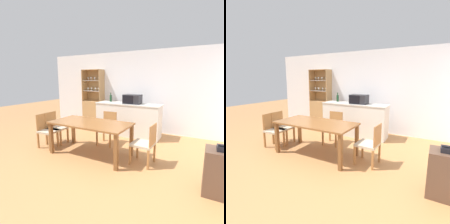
# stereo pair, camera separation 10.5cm
# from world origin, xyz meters

# --- Properties ---
(ground_plane) EXTENTS (18.00, 18.00, 0.00)m
(ground_plane) POSITION_xyz_m (0.00, 0.00, 0.00)
(ground_plane) COLOR #B27A47
(wall_back) EXTENTS (6.80, 0.06, 2.55)m
(wall_back) POSITION_xyz_m (0.00, 2.63, 1.27)
(wall_back) COLOR silver
(wall_back) RESTS_ON ground_plane
(kitchen_counter) EXTENTS (1.96, 0.55, 0.97)m
(kitchen_counter) POSITION_xyz_m (0.00, 1.94, 0.48)
(kitchen_counter) COLOR silver
(kitchen_counter) RESTS_ON ground_plane
(display_cabinet) EXTENTS (0.75, 0.36, 2.00)m
(display_cabinet) POSITION_xyz_m (-1.56, 2.43, 0.60)
(display_cabinet) COLOR tan
(display_cabinet) RESTS_ON ground_plane
(dining_table) EXTENTS (1.77, 0.87, 0.74)m
(dining_table) POSITION_xyz_m (-0.18, 0.27, 0.65)
(dining_table) COLOR brown
(dining_table) RESTS_ON ground_plane
(dining_chair_side_left_far) EXTENTS (0.43, 0.43, 0.83)m
(dining_chair_side_left_far) POSITION_xyz_m (-1.38, 0.40, 0.42)
(dining_chair_side_left_far) COLOR #C1B299
(dining_chair_side_left_far) RESTS_ON ground_plane
(dining_chair_side_left_near) EXTENTS (0.43, 0.43, 0.83)m
(dining_chair_side_left_near) POSITION_xyz_m (-1.38, 0.14, 0.42)
(dining_chair_side_left_near) COLOR #C1B299
(dining_chair_side_left_near) RESTS_ON ground_plane
(dining_chair_side_right_far) EXTENTS (0.44, 0.44, 0.83)m
(dining_chair_side_right_far) POSITION_xyz_m (1.03, 0.40, 0.42)
(dining_chair_side_right_far) COLOR #C1B299
(dining_chair_side_right_far) RESTS_ON ground_plane
(dining_chair_head_far) EXTENTS (0.44, 0.44, 0.83)m
(dining_chair_head_far) POSITION_xyz_m (-0.18, 1.03, 0.42)
(dining_chair_head_far) COLOR #C1B299
(dining_chair_head_far) RESTS_ON ground_plane
(microwave) EXTENTS (0.50, 0.35, 0.27)m
(microwave) POSITION_xyz_m (0.13, 1.95, 1.10)
(microwave) COLOR #232328
(microwave) RESTS_ON kitchen_counter
(wine_bottle) EXTENTS (0.07, 0.07, 0.28)m
(wine_bottle) POSITION_xyz_m (-0.66, 2.09, 1.08)
(wine_bottle) COLOR #193D23
(wine_bottle) RESTS_ON kitchen_counter
(side_cabinet) EXTENTS (0.48, 0.39, 0.68)m
(side_cabinet) POSITION_xyz_m (2.31, 0.00, 0.34)
(side_cabinet) COLOR brown
(side_cabinet) RESTS_ON ground_plane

